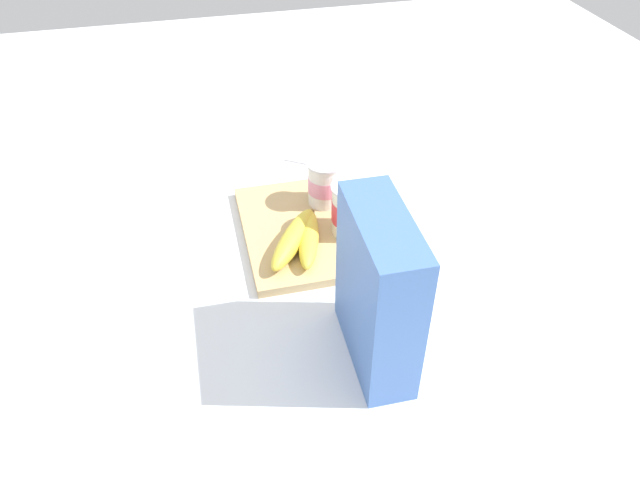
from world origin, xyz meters
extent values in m
plane|color=white|center=(0.00, 0.00, 0.00)|extent=(2.40, 2.40, 0.00)
cube|color=tan|center=(0.00, 0.00, 0.01)|extent=(0.30, 0.23, 0.02)
cube|color=#4770B7|center=(0.30, 0.03, 0.12)|extent=(0.19, 0.07, 0.25)
cylinder|color=white|center=(-0.07, 0.05, 0.06)|extent=(0.06, 0.06, 0.08)
cylinder|color=pink|center=(-0.07, 0.05, 0.06)|extent=(0.06, 0.06, 0.03)
cylinder|color=silver|center=(-0.07, 0.05, 0.10)|extent=(0.07, 0.07, 0.00)
cylinder|color=white|center=(0.03, 0.08, 0.06)|extent=(0.07, 0.07, 0.09)
cylinder|color=#DB384C|center=(0.03, 0.08, 0.06)|extent=(0.07, 0.07, 0.04)
cylinder|color=silver|center=(0.03, 0.08, 0.11)|extent=(0.08, 0.08, 0.00)
ellipsoid|color=yellow|center=(0.05, -0.04, 0.04)|extent=(0.17, 0.13, 0.04)
ellipsoid|color=yellow|center=(0.06, -0.01, 0.03)|extent=(0.16, 0.07, 0.03)
cylinder|color=brown|center=(-0.02, 0.01, 0.03)|extent=(0.01, 0.01, 0.02)
cylinder|color=silver|center=(-0.23, 0.05, 0.00)|extent=(0.07, 0.10, 0.01)
ellipsoid|color=silver|center=(-0.20, 0.10, 0.01)|extent=(0.04, 0.04, 0.01)
camera|label=1|loc=(0.84, -0.18, 0.69)|focal=33.39mm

